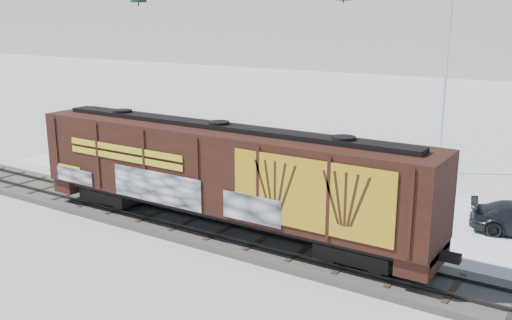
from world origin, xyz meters
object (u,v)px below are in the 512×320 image
Objects in this scene: hopper_railcar at (220,171)px; car_white at (254,167)px; car_silver at (178,163)px; flagpole at (446,104)px.

car_white is at bearing 113.87° from hopper_railcar.
hopper_railcar reaches higher than car_silver.
flagpole reaches higher than car_silver.
hopper_railcar is 16.77m from flagpole.
hopper_railcar is 10.68m from car_silver.
car_white is (-3.62, 8.18, -2.14)m from hopper_railcar.
hopper_railcar is at bearing -142.44° from car_white.
hopper_railcar is 4.11× the size of car_silver.
hopper_railcar is 3.73× the size of car_white.
car_white reaches higher than car_silver.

